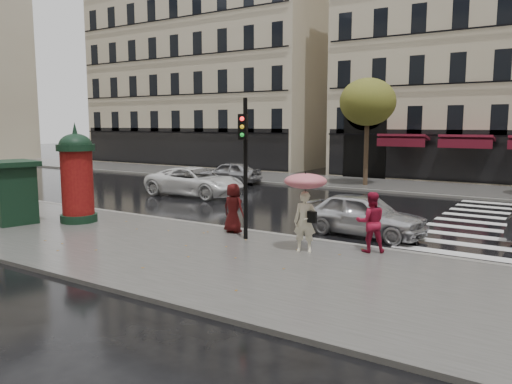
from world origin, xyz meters
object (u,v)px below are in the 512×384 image
Objects in this scene: woman_umbrella at (305,199)px; car_white at (195,182)px; woman_red at (371,222)px; man_burgundy at (233,208)px; traffic_light at (245,155)px; morris_column at (77,175)px; car_far_silver at (229,173)px; car_silver at (363,215)px; newsstand at (12,191)px.

car_white is (-10.71, 7.87, -0.92)m from woman_umbrella.
woman_umbrella reaches higher than car_white.
woman_red is at bearing 32.51° from woman_umbrella.
man_burgundy is 10.06m from car_white.
traffic_light reaches higher than man_burgundy.
morris_column reaches higher than man_burgundy.
car_far_silver is (-14.09, 12.39, -0.29)m from woman_red.
woman_red is at bearing -149.48° from car_silver.
newsstand is at bearing -141.98° from morris_column.
newsstand reaches higher than man_burgundy.
car_far_silver is at bearing 94.02° from newsstand.
man_burgundy is 6.43m from morris_column.
woman_umbrella reaches higher than woman_red.
woman_red is at bearing 13.72° from newsstand.
traffic_light reaches higher than car_silver.
traffic_light reaches higher than woman_red.
man_burgundy is (-3.32, 1.04, -0.72)m from woman_umbrella.
traffic_light is 1.05× the size of car_silver.
newsstand is (-8.05, -3.17, 0.36)m from man_burgundy.
man_burgundy is 0.37× the size of traffic_light.
car_far_silver is (-12.47, 13.43, -0.98)m from woman_umbrella.
car_silver is 1.03× the size of car_far_silver.
car_silver is (9.94, 4.14, -1.21)m from morris_column.
traffic_light reaches higher than morris_column.
car_silver is at bearing -95.91° from woman_red.
car_white is (0.66, 10.00, -0.56)m from newsstand.
man_burgundy is at bearing -30.97° from woman_red.
car_far_silver is at bearing 132.87° from woman_umbrella.
car_silver reaches higher than car_far_silver.
newsstand is (-9.00, -2.49, -1.55)m from traffic_light.
woman_red is 0.75× the size of newsstand.
morris_column is at bearing -172.01° from traffic_light.
car_white is at bearing -59.94° from woman_red.
newsstand reaches higher than car_far_silver.
morris_column reaches higher than woman_umbrella.
car_far_silver is (-9.14, 12.39, -0.25)m from man_burgundy.
morris_column reaches higher than woman_red.
car_silver is at bearing 22.60° from morris_column.
car_white is (-7.38, 6.83, -0.20)m from man_burgundy.
traffic_light reaches higher than newsstand.
car_silver is at bearing 25.42° from newsstand.
morris_column is 10.83m from car_silver.
man_burgundy is (-4.95, 0.00, -0.03)m from woman_red.
traffic_light reaches higher than woman_umbrella.
morris_column reaches higher than car_silver.
car_silver is (-1.15, 2.46, -0.27)m from woman_red.
car_white is at bearing -38.27° from man_burgundy.
woman_red reaches higher than car_white.
car_far_silver is (-1.76, 5.56, -0.06)m from car_white.
newsstand is 15.62m from car_far_silver.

